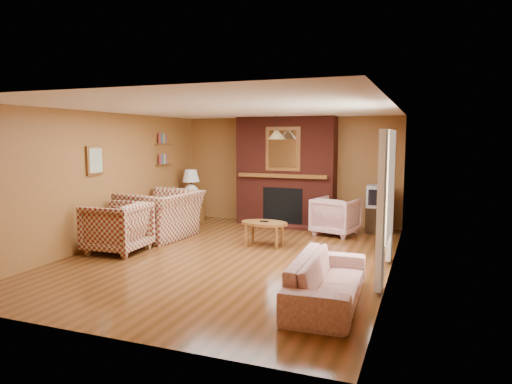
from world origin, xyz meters
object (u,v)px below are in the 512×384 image
at_px(plaid_armchair, 117,227).
at_px(side_table, 191,210).
at_px(coffee_table, 264,225).
at_px(tv_stand, 378,220).
at_px(plaid_loveseat, 161,215).
at_px(floral_armchair, 336,216).
at_px(floral_sofa, 327,280).
at_px(table_lamp, 191,182).
at_px(fireplace, 286,172).
at_px(crt_tv, 379,196).

relative_size(plaid_armchair, side_table, 1.66).
relative_size(coffee_table, tv_stand, 1.61).
xyz_separation_m(coffee_table, side_table, (-2.35, 1.60, -0.10)).
bearing_deg(coffee_table, plaid_loveseat, -178.21).
bearing_deg(side_table, floral_armchair, -2.58).
relative_size(floral_armchair, coffee_table, 0.97).
bearing_deg(floral_sofa, table_lamp, 42.56).
bearing_deg(floral_sofa, tv_stand, -4.57).
xyz_separation_m(floral_armchair, coffee_table, (-1.02, -1.44, 0.01)).
xyz_separation_m(coffee_table, tv_stand, (1.80, 1.95, -0.12)).
height_order(plaid_armchair, table_lamp, table_lamp).
relative_size(fireplace, coffee_table, 2.81).
xyz_separation_m(plaid_armchair, floral_sofa, (3.85, -1.10, -0.15)).
bearing_deg(fireplace, plaid_loveseat, -130.11).
xyz_separation_m(floral_sofa, coffee_table, (-1.65, 2.38, 0.11)).
bearing_deg(floral_sofa, plaid_armchair, 71.51).
distance_m(fireplace, crt_tv, 2.10).
height_order(coffee_table, table_lamp, table_lamp).
distance_m(fireplace, plaid_loveseat, 2.96).
relative_size(plaid_armchair, table_lamp, 1.44).
height_order(floral_armchair, crt_tv, crt_tv).
bearing_deg(fireplace, plaid_armchair, -119.71).
bearing_deg(plaid_armchair, coffee_table, 117.75).
height_order(floral_sofa, tv_stand, floral_sofa).
bearing_deg(table_lamp, side_table, 0.00).
xyz_separation_m(floral_armchair, table_lamp, (-3.37, 0.15, 0.56)).
bearing_deg(coffee_table, plaid_armchair, -149.72).
relative_size(fireplace, crt_tv, 4.70).
relative_size(side_table, crt_tv, 1.11).
bearing_deg(side_table, coffee_table, -34.16).
bearing_deg(plaid_loveseat, tv_stand, 122.26).
xyz_separation_m(fireplace, table_lamp, (-2.10, -0.53, -0.25)).
bearing_deg(table_lamp, plaid_loveseat, -81.44).
relative_size(table_lamp, crt_tv, 1.28).
xyz_separation_m(coffee_table, table_lamp, (-2.35, 1.60, 0.54)).
distance_m(floral_armchair, crt_tv, 1.00).
bearing_deg(floral_armchair, plaid_armchair, 54.85).
distance_m(fireplace, tv_stand, 2.25).
distance_m(floral_sofa, coffee_table, 2.90).
height_order(plaid_armchair, coffee_table, plaid_armchair).
bearing_deg(floral_armchair, side_table, 11.98).
bearing_deg(table_lamp, plaid_armchair, -87.02).
xyz_separation_m(plaid_armchair, tv_stand, (4.00, 3.23, -0.16)).
bearing_deg(side_table, plaid_armchair, -87.02).
distance_m(plaid_armchair, coffee_table, 2.55).
bearing_deg(fireplace, floral_sofa, -67.17).
relative_size(tv_stand, crt_tv, 1.04).
height_order(fireplace, plaid_loveseat, fireplace).
bearing_deg(fireplace, table_lamp, -165.71).
bearing_deg(tv_stand, side_table, -175.57).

